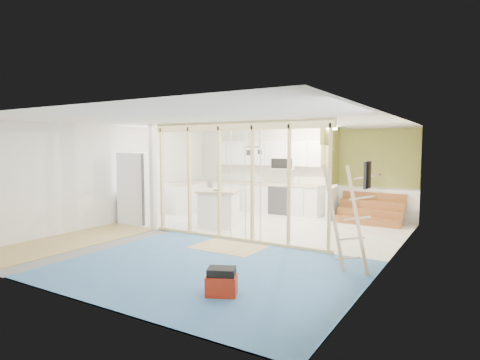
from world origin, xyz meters
The scene contains 17 objects.
room centered at (0.00, 0.00, 1.30)m, with size 7.01×8.01×2.61m.
floor_overlays centered at (0.07, 0.06, 0.01)m, with size 7.00×8.00×0.03m.
stud_frame centered at (-0.22, 0.00, 1.58)m, with size 4.66×0.14×2.60m.
base_cabinets centered at (-1.61, 3.36, 0.47)m, with size 4.45×2.24×0.93m.
upper_cabinets centered at (-0.84, 3.82, 1.82)m, with size 3.60×0.41×0.85m.
green_partition centered at (2.04, 3.66, 0.94)m, with size 2.25×1.51×2.60m.
pot_rack centered at (-0.31, 1.89, 2.00)m, with size 0.52×0.52×0.72m.
sheathing_panel centered at (3.48, -2.00, 1.30)m, with size 0.02×4.00×2.60m, color tan.
electrical_panel centered at (3.43, -1.40, 1.65)m, with size 0.04×0.30×0.40m, color #3B3A40.
ceiling_light centered at (1.40, 3.00, 2.54)m, with size 0.32×0.32×0.08m, color #FFEABF.
fridge centered at (-3.05, 0.45, 0.95)m, with size 1.01×0.97×1.90m.
island centered at (-0.88, 1.10, 0.47)m, with size 1.23×1.23×0.95m.
bowl centered at (-0.83, 0.96, 0.99)m, with size 0.26×0.26×0.06m, color silver.
soap_bottle_a centered at (-1.18, 3.58, 1.08)m, with size 0.12×0.12×0.30m, color #9EA1B0.
soap_bottle_b centered at (0.18, 3.70, 1.04)m, with size 0.10×0.10×0.21m, color silver.
toolbox centered at (1.85, -2.85, 0.19)m, with size 0.51×0.46×0.40m.
ladder centered at (3.03, -0.93, 0.90)m, with size 0.94×0.06×1.75m.
Camera 1 is at (4.85, -7.33, 2.06)m, focal length 30.00 mm.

